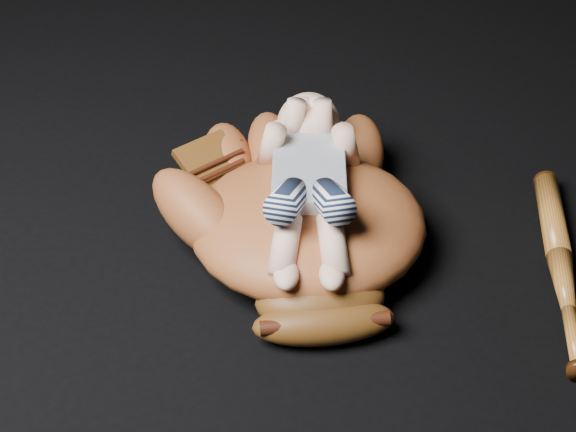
{
  "coord_description": "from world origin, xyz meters",
  "views": [
    {
      "loc": [
        -0.06,
        -0.97,
        0.95
      ],
      "look_at": [
        -0.2,
        0.04,
        0.09
      ],
      "focal_mm": 55.0,
      "sensor_mm": 36.0,
      "label": 1
    }
  ],
  "objects": [
    {
      "name": "newborn_baby",
      "position": [
        -0.18,
        0.06,
        0.14
      ],
      "size": [
        0.23,
        0.41,
        0.16
      ],
      "primitive_type": null,
      "rotation": [
        0.0,
        0.0,
        0.13
      ],
      "color": "#E2AD91",
      "rests_on": "baseball_glove"
    },
    {
      "name": "baseball_glove",
      "position": [
        -0.17,
        0.05,
        0.08
      ],
      "size": [
        0.57,
        0.61,
        0.16
      ],
      "primitive_type": null,
      "rotation": [
        0.0,
        0.0,
        0.25
      ],
      "color": "brown",
      "rests_on": "ground"
    },
    {
      "name": "baseball_bat",
      "position": [
        0.22,
        0.05,
        0.02
      ],
      "size": [
        0.05,
        0.43,
        0.04
      ],
      "primitive_type": null,
      "rotation": [
        0.0,
        0.0,
        0.03
      ],
      "color": "#94551C",
      "rests_on": "ground"
    }
  ]
}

